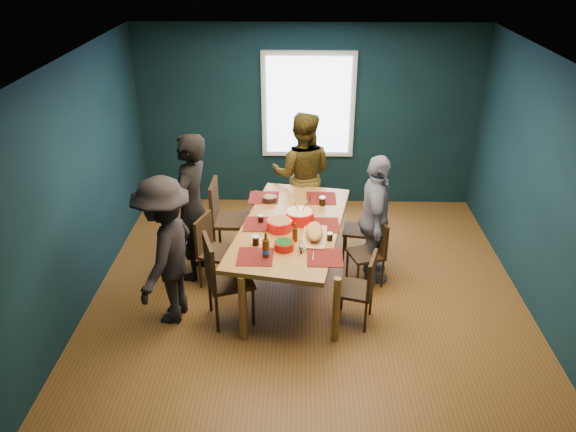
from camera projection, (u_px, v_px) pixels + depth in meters
name	position (u px, v px, depth m)	size (l,w,h in m)	color
room	(309.00, 177.00, 6.25)	(5.01, 5.01, 2.71)	brown
dining_table	(291.00, 231.00, 6.43)	(1.46, 2.34, 0.83)	#A97932
chair_left_far	(223.00, 213.00, 7.15)	(0.47, 0.47, 1.03)	black
chair_left_mid	(212.00, 245.00, 6.61)	(0.50, 0.50, 0.87)	black
chair_left_near	(221.00, 274.00, 5.92)	(0.58, 0.58, 1.02)	black
chair_right_far	(365.00, 225.00, 7.12)	(0.43, 0.43, 0.82)	black
chair_right_mid	(372.00, 247.00, 6.63)	(0.47, 0.47, 0.82)	black
chair_right_near	(362.00, 284.00, 5.93)	(0.47, 0.47, 0.84)	black
person_far_left	(191.00, 208.00, 6.59)	(0.66, 0.44, 1.82)	black
person_back	(302.00, 175.00, 7.56)	(0.85, 0.66, 1.74)	black
person_right	(375.00, 220.00, 6.58)	(0.93, 0.39, 1.59)	silver
person_near_left	(166.00, 251.00, 5.87)	(1.07, 0.62, 1.66)	black
bowl_salad	(279.00, 224.00, 6.27)	(0.29, 0.29, 0.12)	red
bowl_dumpling	(300.00, 216.00, 6.44)	(0.32, 0.32, 0.30)	red
bowl_herbs	(284.00, 245.00, 5.90)	(0.21, 0.21, 0.09)	red
cutting_board	(314.00, 233.00, 6.10)	(0.32, 0.64, 0.14)	tan
small_bowl	(269.00, 199.00, 6.92)	(0.17, 0.17, 0.07)	black
beer_bottle_a	(266.00, 248.00, 5.73)	(0.08, 0.08, 0.28)	#46250C
beer_bottle_b	(295.00, 234.00, 6.03)	(0.06, 0.06, 0.22)	#46250C
cola_glass_a	(256.00, 240.00, 5.97)	(0.08, 0.08, 0.11)	black
cola_glass_b	(330.00, 236.00, 6.06)	(0.06, 0.06, 0.09)	black
cola_glass_c	(322.00, 201.00, 6.82)	(0.08, 0.08, 0.11)	black
cola_glass_d	(261.00, 218.00, 6.43)	(0.07, 0.07, 0.09)	black
napkin_a	(322.00, 221.00, 6.48)	(0.13, 0.13, 0.00)	#FA8169
napkin_b	(258.00, 241.00, 6.07)	(0.15, 0.15, 0.00)	#FA8169
napkin_c	(322.00, 259.00, 5.73)	(0.15, 0.15, 0.00)	#FA8169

